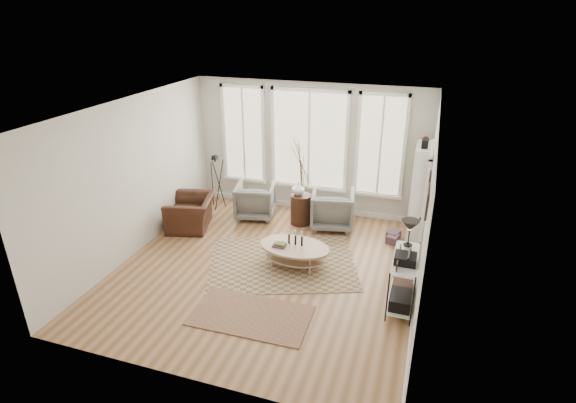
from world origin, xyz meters
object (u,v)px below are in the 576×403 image
(bookcase, at_px, (419,191))
(low_shelf, at_px, (404,276))
(armchair_right, at_px, (332,209))
(side_table, at_px, (301,185))
(accent_chair, at_px, (191,212))
(armchair_left, at_px, (255,200))
(coffee_table, at_px, (294,250))

(bookcase, xyz_separation_m, low_shelf, (-0.06, -2.52, -0.44))
(bookcase, relative_size, armchair_right, 2.31)
(side_table, xyz_separation_m, accent_chair, (-2.16, -0.89, -0.55))
(armchair_right, relative_size, accent_chair, 0.86)
(low_shelf, distance_m, armchair_left, 4.08)
(armchair_left, distance_m, accent_chair, 1.43)
(low_shelf, xyz_separation_m, armchair_left, (-3.39, 2.27, -0.13))
(armchair_right, bearing_deg, low_shelf, 115.08)
(armchair_right, height_order, side_table, side_table)
(bookcase, xyz_separation_m, side_table, (-2.39, -0.27, -0.07))
(armchair_right, bearing_deg, bookcase, 176.71)
(low_shelf, distance_m, accent_chair, 4.69)
(low_shelf, xyz_separation_m, accent_chair, (-4.49, 1.36, -0.17))
(low_shelf, relative_size, coffee_table, 0.98)
(coffee_table, relative_size, accent_chair, 1.28)
(armchair_right, height_order, accent_chair, armchair_right)
(side_table, bearing_deg, accent_chair, -157.54)
(coffee_table, height_order, armchair_right, armchair_right)
(low_shelf, xyz_separation_m, side_table, (-2.33, 2.25, 0.38))
(low_shelf, bearing_deg, armchair_left, 146.13)
(armchair_left, distance_m, side_table, 1.17)
(armchair_right, bearing_deg, side_table, -5.99)
(armchair_left, height_order, side_table, side_table)
(side_table, height_order, accent_chair, side_table)
(bookcase, relative_size, armchair_left, 2.43)
(coffee_table, relative_size, side_table, 0.72)
(bookcase, bearing_deg, armchair_right, -172.82)
(coffee_table, bearing_deg, accent_chair, 162.24)
(low_shelf, xyz_separation_m, armchair_right, (-1.65, 2.31, -0.11))
(coffee_table, relative_size, armchair_right, 1.49)
(low_shelf, distance_m, coffee_table, 2.04)
(bookcase, distance_m, low_shelf, 2.56)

